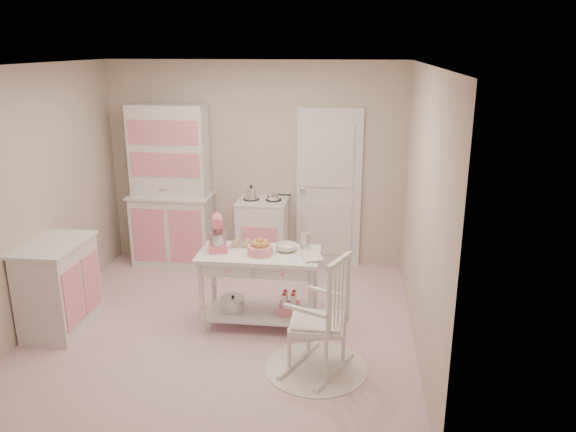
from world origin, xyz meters
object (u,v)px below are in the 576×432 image
object	(u,v)px
base_cabinet	(58,286)
hutch	(170,186)
work_table	(260,289)
stand_mixer	(218,234)
rocking_chair	(317,313)
stove	(263,234)
bread_basket	(260,250)

from	to	relation	value
base_cabinet	hutch	bearing A→B (deg)	73.26
work_table	stand_mixer	bearing A→B (deg)	177.27
work_table	hutch	bearing A→B (deg)	132.03
hutch	rocking_chair	bearing A→B (deg)	-48.42
stove	stand_mixer	world-z (taller)	stand_mixer
base_cabinet	bread_basket	size ratio (longest dim) A/B	3.68
stove	base_cabinet	world-z (taller)	same
hutch	rocking_chair	xyz separation A→B (m)	(2.06, -2.32, -0.49)
base_cabinet	stand_mixer	distance (m)	1.68
hutch	base_cabinet	size ratio (longest dim) A/B	2.26
base_cabinet	rocking_chair	world-z (taller)	rocking_chair
base_cabinet	stand_mixer	world-z (taller)	stand_mixer
hutch	stand_mixer	distance (m)	1.85
base_cabinet	work_table	bearing A→B (deg)	8.64
hutch	stand_mixer	xyz separation A→B (m)	(1.00, -1.56, -0.07)
bread_basket	hutch	bearing A→B (deg)	131.54
work_table	stand_mixer	distance (m)	0.71
stove	rocking_chair	size ratio (longest dim) A/B	0.84
stand_mixer	rocking_chair	bearing A→B (deg)	-49.70
hutch	base_cabinet	world-z (taller)	hutch
hutch	work_table	bearing A→B (deg)	-47.97
hutch	rocking_chair	distance (m)	3.14
hutch	rocking_chair	size ratio (longest dim) A/B	1.89
hutch	bread_basket	bearing A→B (deg)	-48.46
stove	bread_basket	world-z (taller)	stove
bread_basket	stove	bearing A→B (deg)	98.72
hutch	stove	size ratio (longest dim) A/B	2.26
stove	bread_basket	size ratio (longest dim) A/B	3.68
stove	rocking_chair	distance (m)	2.43
hutch	stove	distance (m)	1.33
stove	work_table	distance (m)	1.54
hutch	bread_basket	world-z (taller)	hutch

